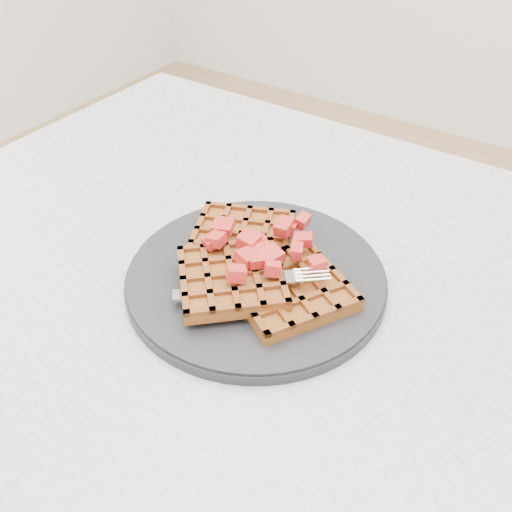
# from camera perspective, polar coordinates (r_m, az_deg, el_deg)

# --- Properties ---
(table) EXTENTS (1.20, 0.80, 0.75)m
(table) POSITION_cam_1_polar(r_m,az_deg,el_deg) (0.74, 6.13, -10.40)
(table) COLOR silver
(table) RESTS_ON ground
(plate) EXTENTS (0.30, 0.30, 0.02)m
(plate) POSITION_cam_1_polar(r_m,az_deg,el_deg) (0.66, 0.00, -2.15)
(plate) COLOR black
(plate) RESTS_ON table
(waffles) EXTENTS (0.25, 0.23, 0.03)m
(waffles) POSITION_cam_1_polar(r_m,az_deg,el_deg) (0.65, -0.18, -1.06)
(waffles) COLOR brown
(waffles) RESTS_ON plate
(strawberry_pile) EXTENTS (0.15, 0.15, 0.02)m
(strawberry_pile) POSITION_cam_1_polar(r_m,az_deg,el_deg) (0.63, 0.00, 0.99)
(strawberry_pile) COLOR #9F0707
(strawberry_pile) RESTS_ON waffles
(fork) EXTENTS (0.15, 0.14, 0.02)m
(fork) POSITION_cam_1_polar(r_m,az_deg,el_deg) (0.62, 0.71, -3.65)
(fork) COLOR silver
(fork) RESTS_ON plate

